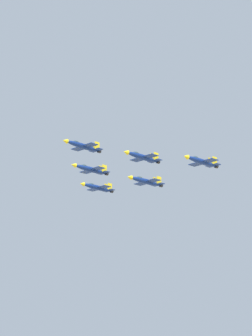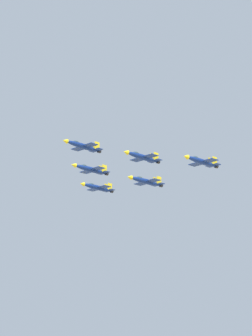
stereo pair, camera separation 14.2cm
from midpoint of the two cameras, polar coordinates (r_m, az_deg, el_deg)
jet_lead at (r=248.92m, az=-3.63°, el=1.86°), size 16.08×13.16×3.88m
jet_left_wingman at (r=249.02m, az=1.41°, el=0.94°), size 16.42×13.14×3.94m
jet_right_wingman at (r=268.90m, az=-2.97°, el=-0.11°), size 16.82×13.25×4.01m
jet_left_outer at (r=251.79m, az=6.38°, el=0.55°), size 16.92×13.42×4.04m
jet_right_outer at (r=289.40m, az=-2.40°, el=-1.64°), size 16.54×13.44×3.98m
jet_slot_rear at (r=269.12m, az=1.69°, el=-1.12°), size 17.22×13.48×4.10m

